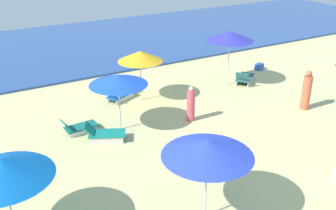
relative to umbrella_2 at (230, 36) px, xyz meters
name	(u,v)px	position (x,y,z in m)	size (l,w,h in m)	color
ocean	(30,52)	(-7.27, 10.66, -2.40)	(60.00, 12.92, 0.12)	#294A90
umbrella_2	(230,36)	(0.00, 0.00, 0.00)	(2.22, 2.22, 2.69)	silver
lounge_chair_2_0	(245,78)	(0.87, -0.30, -2.18)	(1.59, 1.43, 0.77)	silver
umbrella_3	(140,56)	(-4.57, 0.41, -0.40)	(1.98, 1.98, 2.29)	silver
lounge_chair_3_0	(119,95)	(-5.45, 0.85, -2.22)	(1.59, 1.13, 0.62)	silver
lounge_chair_3_1	(122,90)	(-5.07, 1.40, -2.22)	(1.52, 1.01, 0.65)	silver
umbrella_4	(208,148)	(-6.65, -7.60, -0.36)	(2.37, 2.37, 2.32)	silver
umbrella_5	(118,80)	(-6.55, -1.77, -0.43)	(2.20, 2.20, 2.22)	silver
lounge_chair_5_0	(104,134)	(-7.44, -2.30, -2.19)	(1.60, 1.22, 0.68)	silver
lounge_chair_5_1	(79,127)	(-8.05, -1.24, -2.23)	(1.37, 0.67, 0.64)	silver
umbrella_6	(3,168)	(-11.25, -5.91, -0.40)	(2.36, 2.36, 2.31)	silver
beachgoer_2	(306,91)	(1.10, -3.99, -1.66)	(0.53, 0.53, 1.73)	#E65F3F
beachgoer_3	(191,105)	(-3.77, -2.47, -1.78)	(0.46, 0.46, 1.47)	#D74E5E
cooler_box_0	(196,159)	(-5.43, -5.32, -2.26)	(0.53, 0.30, 0.40)	red
cooler_box_1	(259,67)	(2.95, 0.93, -2.29)	(0.47, 0.31, 0.35)	blue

